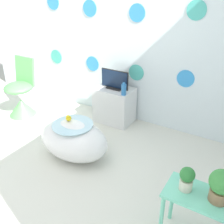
{
  "coord_description": "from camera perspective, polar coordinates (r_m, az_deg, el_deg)",
  "views": [
    {
      "loc": [
        1.87,
        -0.91,
        1.87
      ],
      "look_at": [
        0.67,
        1.05,
        0.69
      ],
      "focal_mm": 42.0,
      "sensor_mm": 36.0,
      "label": 1
    }
  ],
  "objects": [
    {
      "name": "rubber_duck",
      "position": [
        2.96,
        -9.47,
        -1.29
      ],
      "size": [
        0.06,
        0.07,
        0.07
      ],
      "color": "yellow",
      "rests_on": "bathtub"
    },
    {
      "name": "tv",
      "position": [
        3.59,
        0.56,
        6.85
      ],
      "size": [
        0.41,
        0.12,
        0.26
      ],
      "color": "black",
      "rests_on": "tv_cabinet"
    },
    {
      "name": "potted_plant_left",
      "position": [
        2.01,
        15.98,
        -13.7
      ],
      "size": [
        0.11,
        0.11,
        0.19
      ],
      "color": "beige",
      "rests_on": "side_table"
    },
    {
      "name": "chair",
      "position": [
        4.15,
        -19.21,
        3.05
      ],
      "size": [
        0.42,
        0.42,
        0.86
      ],
      "color": "#66C166",
      "rests_on": "ground_plane"
    },
    {
      "name": "side_table",
      "position": [
        2.13,
        18.31,
        -18.63
      ],
      "size": [
        0.5,
        0.3,
        0.49
      ],
      "color": "#72D8B7",
      "rests_on": "ground_plane"
    },
    {
      "name": "bathtub",
      "position": [
        3.04,
        -8.32,
        -5.97
      ],
      "size": [
        0.85,
        0.56,
        0.44
      ],
      "color": "white",
      "rests_on": "ground_plane"
    },
    {
      "name": "tv_cabinet",
      "position": [
        3.73,
        0.52,
        1.51
      ],
      "size": [
        0.52,
        0.36,
        0.51
      ],
      "color": "silver",
      "rests_on": "ground_plane"
    },
    {
      "name": "vase",
      "position": [
        3.4,
        2.58,
        4.95
      ],
      "size": [
        0.06,
        0.06,
        0.17
      ],
      "color": "#2D72B7",
      "rests_on": "tv_cabinet"
    },
    {
      "name": "wall_back_dotted",
      "position": [
        3.68,
        0.48,
        18.25
      ],
      "size": [
        5.01,
        0.05,
        2.6
      ],
      "color": "white",
      "rests_on": "ground_plane"
    },
    {
      "name": "potted_plant_right",
      "position": [
        1.98,
        22.67,
        -14.48
      ],
      "size": [
        0.17,
        0.17,
        0.25
      ],
      "color": "#8C6B4C",
      "rests_on": "side_table"
    }
  ]
}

